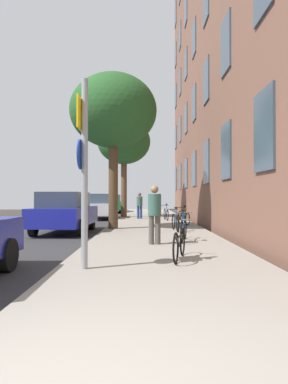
{
  "coord_description": "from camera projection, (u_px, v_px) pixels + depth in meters",
  "views": [
    {
      "loc": [
        0.67,
        -2.14,
        1.45
      ],
      "look_at": [
        0.69,
        13.17,
        1.66
      ],
      "focal_mm": 31.54,
      "sensor_mm": 36.0,
      "label": 1
    }
  ],
  "objects": [
    {
      "name": "traffic_light",
      "position": [
        124.0,
        178.0,
        24.78
      ],
      "size": [
        0.43,
        0.24,
        3.99
      ],
      "color": "black",
      "rests_on": "sidewalk"
    },
    {
      "name": "pedestrian_0",
      "position": [
        154.0,
        211.0,
        9.43
      ],
      "size": [
        0.41,
        0.41,
        1.65
      ],
      "color": "#4C4742",
      "rests_on": "sidewalk"
    },
    {
      "name": "ground_plane",
      "position": [
        83.0,
        225.0,
        17.12
      ],
      "size": [
        41.8,
        41.8,
        0.0
      ],
      "primitive_type": "plane",
      "color": "#332D28"
    },
    {
      "name": "car_1",
      "position": [
        64.0,
        212.0,
        13.4
      ],
      "size": [
        2.02,
        4.2,
        1.62
      ],
      "color": "navy",
      "rests_on": "road_asphalt"
    },
    {
      "name": "sign_post",
      "position": [
        83.0,
        162.0,
        6.24
      ],
      "size": [
        0.15,
        0.6,
        3.53
      ],
      "color": "gray",
      "rests_on": "sidewalk"
    },
    {
      "name": "bicycle_0",
      "position": [
        179.0,
        243.0,
        7.12
      ],
      "size": [
        0.55,
        1.58,
        0.92
      ],
      "color": "black",
      "rests_on": "sidewalk"
    },
    {
      "name": "tree_near",
      "position": [
        113.0,
        112.0,
        14.09
      ],
      "size": [
        3.63,
        3.63,
        6.47
      ],
      "color": "#4C3823",
      "rests_on": "sidewalk"
    },
    {
      "name": "bicycle_3",
      "position": [
        183.0,
        217.0,
        16.12
      ],
      "size": [
        0.51,
        1.69,
        0.91
      ],
      "color": "black",
      "rests_on": "sidewalk"
    },
    {
      "name": "sidewalk",
      "position": [
        152.0,
        224.0,
        17.12
      ],
      "size": [
        4.2,
        38.0,
        0.12
      ],
      "primitive_type": "cube",
      "color": "gray",
      "rests_on": "ground"
    },
    {
      "name": "bicycle_1",
      "position": [
        183.0,
        229.0,
        10.12
      ],
      "size": [
        0.52,
        1.67,
        0.94
      ],
      "color": "black",
      "rests_on": "sidewalk"
    },
    {
      "name": "tree_far",
      "position": [
        123.0,
        142.0,
        22.18
      ],
      "size": [
        3.48,
        3.48,
        6.43
      ],
      "color": "brown",
      "rests_on": "sidewalk"
    },
    {
      "name": "car_2",
      "position": [
        100.0,
        206.0,
        21.73
      ],
      "size": [
        1.95,
        4.48,
        1.62
      ],
      "color": "silver",
      "rests_on": "road_asphalt"
    },
    {
      "name": "road_asphalt",
      "position": [
        42.0,
        225.0,
        17.11
      ],
      "size": [
        7.0,
        38.0,
        0.01
      ],
      "primitive_type": "cube",
      "color": "#2D2D30",
      "rests_on": "ground"
    },
    {
      "name": "bicycle_2",
      "position": [
        175.0,
        221.0,
        13.12
      ],
      "size": [
        0.42,
        1.65,
        0.93
      ],
      "color": "black",
      "rests_on": "sidewalk"
    },
    {
      "name": "pedestrian_1",
      "position": [
        139.0,
        204.0,
        20.39
      ],
      "size": [
        0.46,
        0.46,
        1.58
      ],
      "color": "navy",
      "rests_on": "sidewalk"
    },
    {
      "name": "car_3",
      "position": [
        112.0,
        203.0,
        30.07
      ],
      "size": [
        1.83,
        4.23,
        1.62
      ],
      "color": "#19662D",
      "rests_on": "road_asphalt"
    },
    {
      "name": "bicycle_4",
      "position": [
        165.0,
        214.0,
        19.12
      ],
      "size": [
        0.42,
        1.63,
        0.93
      ],
      "color": "black",
      "rests_on": "sidewalk"
    }
  ]
}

